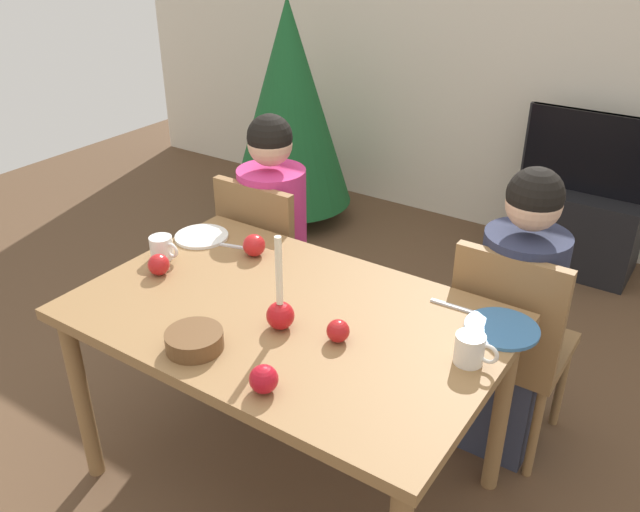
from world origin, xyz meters
name	(u,v)px	position (x,y,z in m)	size (l,w,h in m)	color
ground_plane	(291,477)	(0.00, 0.00, 0.00)	(7.68, 7.68, 0.00)	brown
back_wall	(551,28)	(0.00, 2.60, 1.30)	(6.40, 0.10, 2.60)	beige
dining_table	(287,333)	(0.00, 0.00, 0.67)	(1.40, 0.90, 0.75)	olive
chair_left	(270,259)	(-0.55, 0.61, 0.51)	(0.40, 0.40, 0.90)	olive
chair_right	(509,339)	(0.57, 0.61, 0.51)	(0.40, 0.40, 0.90)	olive
person_left_child	(274,245)	(-0.55, 0.64, 0.57)	(0.30, 0.30, 1.17)	#33384C
person_right_child	(514,322)	(0.57, 0.64, 0.57)	(0.30, 0.30, 1.17)	#33384C
tv_stand	(580,230)	(0.43, 2.30, 0.24)	(0.64, 0.40, 0.48)	black
tv	(596,154)	(0.43, 2.30, 0.71)	(0.79, 0.05, 0.46)	black
christmas_tree	(289,104)	(-1.39, 1.91, 0.80)	(0.81, 0.81, 1.54)	brown
candle_centerpiece	(280,310)	(0.04, -0.08, 0.82)	(0.09, 0.09, 0.32)	red
plate_left	(202,236)	(-0.61, 0.25, 0.76)	(0.21, 0.21, 0.01)	white
plate_right	(502,329)	(0.63, 0.29, 0.76)	(0.23, 0.23, 0.01)	teal
mug_left	(162,248)	(-0.61, 0.04, 0.79)	(0.13, 0.09, 0.09)	white
mug_right	(471,349)	(0.60, 0.08, 0.80)	(0.13, 0.09, 0.09)	silver
fork_left	(235,247)	(-0.44, 0.26, 0.75)	(0.18, 0.01, 0.01)	silver
fork_right	(456,307)	(0.45, 0.33, 0.75)	(0.18, 0.01, 0.01)	silver
bowl_walnuts	(194,340)	(-0.11, -0.31, 0.78)	(0.18, 0.18, 0.06)	brown
apple_near_candle	(338,331)	(0.23, -0.04, 0.79)	(0.07, 0.07, 0.07)	#AC181A
apple_by_left_plate	(264,379)	(0.19, -0.35, 0.79)	(0.08, 0.08, 0.08)	#B2111F
apple_by_right_mug	(254,245)	(-0.34, 0.25, 0.79)	(0.09, 0.09, 0.09)	red
apple_far_edge	(159,265)	(-0.53, -0.05, 0.79)	(0.08, 0.08, 0.08)	red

